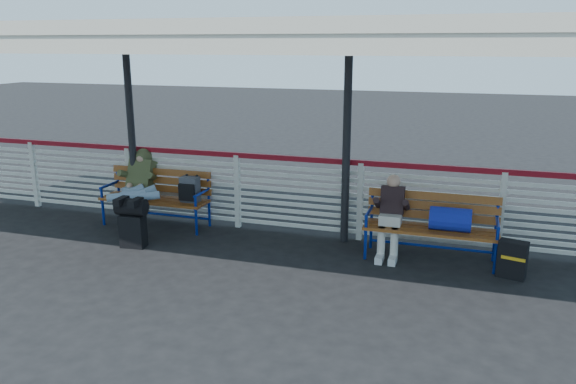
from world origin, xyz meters
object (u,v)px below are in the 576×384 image
(bench_right, at_px, (440,220))
(companion_person, at_px, (391,215))
(suitcase_side, at_px, (512,259))
(traveler_man, at_px, (136,190))
(bench_left, at_px, (165,192))
(luggage_stack, at_px, (132,221))

(bench_right, relative_size, companion_person, 1.57)
(suitcase_side, bearing_deg, traveler_man, -167.24)
(bench_right, relative_size, traveler_man, 1.11)
(bench_left, xyz_separation_m, bench_right, (4.35, -0.23, 0.01))
(companion_person, distance_m, suitcase_side, 1.67)
(bench_left, bearing_deg, traveler_man, -129.60)
(luggage_stack, distance_m, bench_left, 1.05)
(luggage_stack, relative_size, bench_left, 0.41)
(luggage_stack, height_order, companion_person, companion_person)
(luggage_stack, relative_size, traveler_man, 0.46)
(luggage_stack, bearing_deg, traveler_man, 110.97)
(bench_left, relative_size, traveler_man, 1.11)
(bench_left, distance_m, companion_person, 3.70)
(luggage_stack, bearing_deg, bench_left, 86.43)
(luggage_stack, distance_m, companion_person, 3.74)
(bench_right, distance_m, suitcase_side, 1.05)
(luggage_stack, bearing_deg, companion_person, 6.21)
(luggage_stack, distance_m, traveler_man, 0.81)
(luggage_stack, xyz_separation_m, companion_person, (3.64, 0.80, 0.19))
(luggage_stack, distance_m, suitcase_side, 5.27)
(bench_left, bearing_deg, luggage_stack, -87.44)
(bench_right, xyz_separation_m, suitcase_side, (0.94, -0.31, -0.34))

